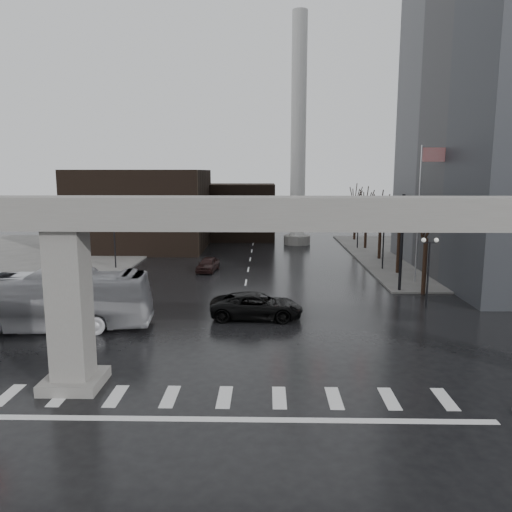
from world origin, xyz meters
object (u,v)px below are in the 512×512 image
Objects in this scene: signal_mast_arm at (355,221)px; far_car at (208,264)px; pickup_truck at (257,306)px; city_bus at (42,301)px.

far_car is (-12.96, 8.17, -5.12)m from signal_mast_arm.
pickup_truck reaches higher than far_car.
pickup_truck is 0.47× the size of city_bus.
pickup_truck is 1.48× the size of far_car.
signal_mast_arm reaches higher than far_car.
city_bus is at bearing 102.93° from pickup_truck.
far_car is at bearing 19.34° from pickup_truck.
signal_mast_arm is 0.91× the size of city_bus.
signal_mast_arm is 23.91m from city_bus.
signal_mast_arm reaches higher than pickup_truck.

